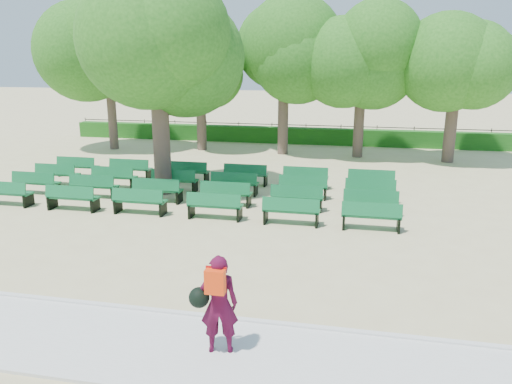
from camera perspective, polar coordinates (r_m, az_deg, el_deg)
ground at (r=15.66m, az=-3.77°, el=-2.70°), size 120.00×120.00×0.00m
paving at (r=9.35m, az=-16.43°, el=-16.16°), size 30.00×2.20×0.06m
curb at (r=10.22m, az=-13.38°, el=-12.94°), size 30.00×0.12×0.10m
hedge at (r=28.97m, az=3.65°, el=6.49°), size 26.00×0.70×0.90m
fence at (r=29.43m, az=3.74°, el=5.74°), size 26.00×0.10×1.02m
tree_line at (r=25.15m, az=2.32°, el=4.15°), size 21.80×6.80×7.04m
bench_array at (r=17.68m, az=-6.54°, el=-0.39°), size 1.71×0.63×1.06m
tree_among at (r=17.92m, az=-11.22°, el=14.91°), size 5.18×5.18×7.17m
person at (r=8.32m, az=-4.45°, el=-12.50°), size 0.83×0.54×1.70m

